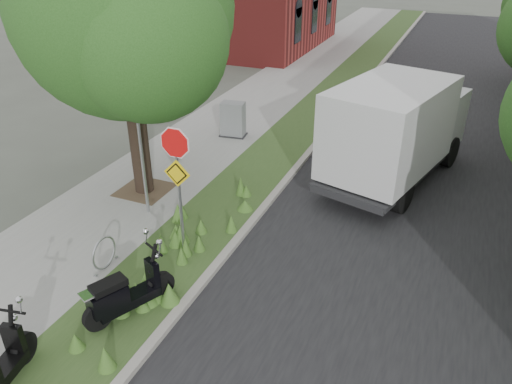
# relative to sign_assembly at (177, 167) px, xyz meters

# --- Properties ---
(ground) EXTENTS (120.00, 120.00, 0.00)m
(ground) POSITION_rel_sign_assembly_xyz_m (1.40, -0.58, -2.33)
(ground) COLOR #4C5147
(ground) RESTS_ON ground
(sidewalk_near) EXTENTS (3.50, 60.00, 0.12)m
(sidewalk_near) POSITION_rel_sign_assembly_xyz_m (-2.85, 9.42, -2.27)
(sidewalk_near) COLOR gray
(sidewalk_near) RESTS_ON ground
(verge) EXTENTS (2.00, 60.00, 0.12)m
(verge) POSITION_rel_sign_assembly_xyz_m (-0.10, 9.42, -2.27)
(verge) COLOR #334F21
(verge) RESTS_ON ground
(kerb_near) EXTENTS (0.20, 60.00, 0.13)m
(kerb_near) POSITION_rel_sign_assembly_xyz_m (0.90, 9.42, -2.26)
(kerb_near) COLOR #9E9991
(kerb_near) RESTS_ON ground
(road) EXTENTS (7.00, 60.00, 0.01)m
(road) POSITION_rel_sign_assembly_xyz_m (4.40, 9.42, -2.32)
(road) COLOR black
(road) RESTS_ON ground
(street_tree_main) EXTENTS (6.21, 5.54, 7.66)m
(street_tree_main) POSITION_rel_sign_assembly_xyz_m (-2.68, 2.28, 2.48)
(street_tree_main) COLOR black
(street_tree_main) RESTS_ON ground
(bare_post) EXTENTS (0.08, 0.08, 4.00)m
(bare_post) POSITION_rel_sign_assembly_xyz_m (-1.80, 1.22, -0.21)
(bare_post) COLOR #A5A8AD
(bare_post) RESTS_ON ground
(bike_hoop) EXTENTS (0.06, 0.78, 0.77)m
(bike_hoop) POSITION_rel_sign_assembly_xyz_m (-1.30, -1.18, -1.83)
(bike_hoop) COLOR #A5A8AD
(bike_hoop) RESTS_ON ground
(sign_assembly) EXTENTS (0.94, 0.08, 3.22)m
(sign_assembly) POSITION_rel_sign_assembly_xyz_m (0.00, 0.00, 0.00)
(sign_assembly) COLOR #A5A8AD
(sign_assembly) RESTS_ON ground
(scooter_far) EXTENTS (1.00, 1.83, 0.94)m
(scooter_far) POSITION_rel_sign_assembly_xyz_m (0.01, -2.36, -1.75)
(scooter_far) COLOR black
(scooter_far) RESTS_ON ground
(box_truck) EXTENTS (3.64, 6.19, 2.63)m
(box_truck) POSITION_rel_sign_assembly_xyz_m (3.73, 5.87, -0.61)
(box_truck) COLOR #262628
(box_truck) RESTS_ON ground
(utility_cabinet) EXTENTS (0.99, 0.73, 1.23)m
(utility_cabinet) POSITION_rel_sign_assembly_xyz_m (-2.06, 7.00, -1.62)
(utility_cabinet) COLOR #262628
(utility_cabinet) RESTS_ON ground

